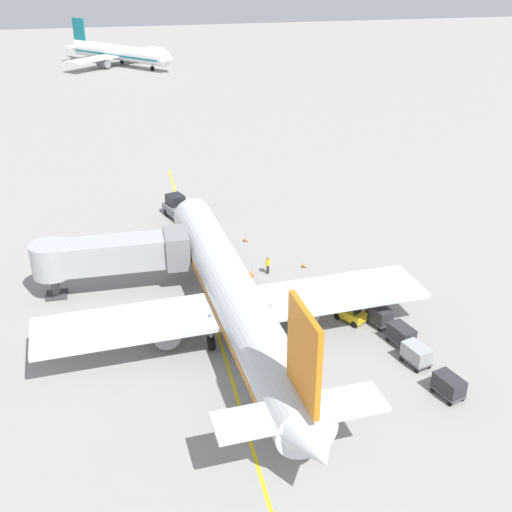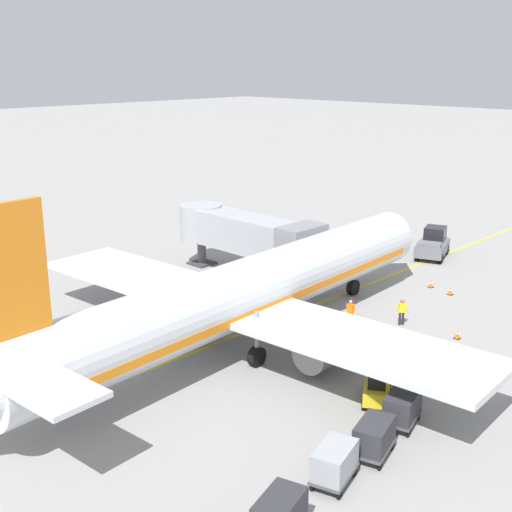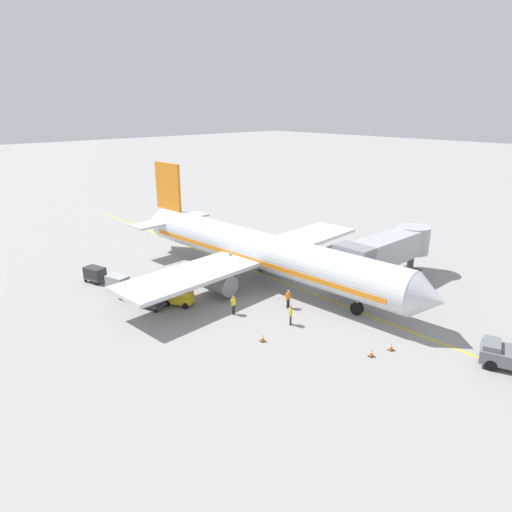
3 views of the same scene
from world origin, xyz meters
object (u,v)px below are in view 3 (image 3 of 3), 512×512
baggage_cart_tail_end (95,273)px  ground_crew_loader (288,298)px  safety_cone_nose_left (391,347)px  baggage_cart_third_in_train (118,282)px  ground_crew_marshaller (291,314)px  baggage_cart_second_in_train (131,290)px  baggage_tug_lead (180,298)px  ground_crew_wing_walker (233,304)px  safety_cone_nose_right (371,353)px  jet_bridge (387,250)px  baggage_cart_front (152,298)px  parked_airliner (259,251)px  safety_cone_wing_tip (263,338)px

baggage_cart_tail_end → ground_crew_loader: ground_crew_loader is taller
ground_crew_loader → safety_cone_nose_left: 10.15m
baggage_cart_third_in_train → safety_cone_nose_left: size_ratio=5.04×
ground_crew_marshaller → baggage_cart_second_in_train: bearing=-61.6°
baggage_tug_lead → ground_crew_wing_walker: size_ratio=1.63×
safety_cone_nose_left → safety_cone_nose_right: size_ratio=1.00×
jet_bridge → baggage_tug_lead: 20.68m
baggage_cart_second_in_train → baggage_cart_third_in_train: 2.63m
baggage_cart_third_in_train → ground_crew_marshaller: (-7.17, 15.93, 0.00)m
baggage_cart_second_in_train → safety_cone_nose_left: bearing=114.6°
baggage_cart_tail_end → baggage_cart_third_in_train: bearing=98.6°
baggage_tug_lead → baggage_cart_tail_end: size_ratio=0.93×
baggage_tug_lead → baggage_cart_second_in_train: bearing=-56.9°
baggage_cart_front → baggage_cart_tail_end: 9.42m
ground_crew_marshaller → safety_cone_nose_right: (-0.64, 7.29, -0.66)m
parked_airliner → baggage_cart_third_in_train: size_ratio=12.55×
ground_crew_marshaller → safety_cone_wing_tip: size_ratio=2.86×
ground_crew_wing_walker → safety_cone_wing_tip: ground_crew_wing_walker is taller
jet_bridge → baggage_cart_third_in_train: size_ratio=4.44×
safety_cone_wing_tip → jet_bridge: bearing=-178.3°
ground_crew_loader → parked_airliner: bearing=-111.4°
baggage_tug_lead → baggage_cart_second_in_train: size_ratio=0.93×
parked_airliner → safety_cone_nose_left: parked_airliner is taller
baggage_cart_tail_end → safety_cone_nose_right: bearing=107.2°
safety_cone_nose_right → safety_cone_wing_tip: (4.21, -6.81, 0.00)m
baggage_tug_lead → ground_crew_loader: (-6.73, 6.89, 0.24)m
baggage_cart_front → baggage_cart_tail_end: (1.09, -9.36, 0.00)m
baggage_cart_second_in_train → safety_cone_nose_left: baggage_cart_second_in_train is taller
baggage_cart_front → baggage_cart_third_in_train: bearing=-84.7°
baggage_cart_third_in_train → baggage_tug_lead: bearing=111.4°
baggage_cart_third_in_train → safety_cone_wing_tip: (-3.59, 16.41, -0.66)m
safety_cone_nose_left → baggage_cart_third_in_train: bearing=-67.9°
jet_bridge → ground_crew_loader: bearing=-11.3°
baggage_cart_third_in_train → safety_cone_wing_tip: baggage_cart_third_in_train is taller
ground_crew_wing_walker → safety_cone_nose_left: ground_crew_wing_walker is taller
baggage_cart_front → ground_crew_wing_walker: ground_crew_wing_walker is taller
baggage_cart_tail_end → safety_cone_wing_tip: (-4.17, 20.19, -0.66)m
jet_bridge → safety_cone_nose_left: bearing=34.6°
jet_bridge → baggage_cart_tail_end: size_ratio=4.44×
ground_crew_wing_walker → safety_cone_wing_tip: 5.35m
ground_crew_loader → safety_cone_wing_tip: ground_crew_loader is taller
baggage_tug_lead → ground_crew_wing_walker: ground_crew_wing_walker is taller
parked_airliner → safety_cone_wing_tip: bearing=48.5°
safety_cone_wing_tip → ground_crew_marshaller: bearing=-172.4°
parked_airliner → ground_crew_loader: parked_airliner is taller
parked_airliner → baggage_cart_front: (11.41, -1.41, -2.24)m
jet_bridge → safety_cone_wing_tip: size_ratio=22.40×
ground_crew_loader → ground_crew_wing_walker: bearing=-27.6°
safety_cone_nose_left → ground_crew_marshaller: bearing=-72.5°
baggage_tug_lead → baggage_cart_tail_end: 10.94m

